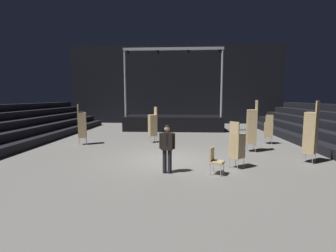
# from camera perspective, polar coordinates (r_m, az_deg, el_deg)

# --- Properties ---
(ground_plane) EXTENTS (22.00, 30.00, 0.10)m
(ground_plane) POSITION_cam_1_polar(r_m,az_deg,el_deg) (10.76, -0.55, -7.99)
(ground_plane) COLOR slate
(arena_end_wall) EXTENTS (22.00, 0.30, 8.00)m
(arena_end_wall) POSITION_cam_1_polar(r_m,az_deg,el_deg) (25.43, 1.72, 9.70)
(arena_end_wall) COLOR black
(arena_end_wall) RESTS_ON ground_plane
(stage_riser) EXTENTS (7.95, 3.10, 6.45)m
(stage_riser) POSITION_cam_1_polar(r_m,az_deg,el_deg) (20.21, 1.28, 1.03)
(stage_riser) COLOR black
(stage_riser) RESTS_ON ground_plane
(man_with_tie) EXTENTS (0.57, 0.26, 1.73)m
(man_with_tie) POSITION_cam_1_polar(r_m,az_deg,el_deg) (8.55, -0.21, -4.78)
(man_with_tie) COLOR black
(man_with_tie) RESTS_ON ground_plane
(chair_stack_front_left) EXTENTS (0.56, 0.56, 2.31)m
(chair_stack_front_left) POSITION_cam_1_polar(r_m,az_deg,el_deg) (14.60, -19.63, 0.32)
(chair_stack_front_left) COLOR #B2B5BA
(chair_stack_front_left) RESTS_ON ground_plane
(chair_stack_front_right) EXTENTS (0.62, 0.62, 2.56)m
(chair_stack_front_right) POSITION_cam_1_polar(r_m,az_deg,el_deg) (11.47, 30.63, -1.25)
(chair_stack_front_right) COLOR #B2B5BA
(chair_stack_front_right) RESTS_ON ground_plane
(chair_stack_mid_left) EXTENTS (0.62, 0.62, 1.79)m
(chair_stack_mid_left) POSITION_cam_1_polar(r_m,az_deg,el_deg) (9.55, 15.96, -4.30)
(chair_stack_mid_left) COLOR #B2B5BA
(chair_stack_mid_left) RESTS_ON ground_plane
(chair_stack_mid_right) EXTENTS (0.48, 0.48, 2.56)m
(chair_stack_mid_right) POSITION_cam_1_polar(r_m,az_deg,el_deg) (12.63, 19.15, -0.03)
(chair_stack_mid_right) COLOR #B2B5BA
(chair_stack_mid_right) RESTS_ON ground_plane
(chair_stack_mid_centre) EXTENTS (0.52, 0.52, 1.71)m
(chair_stack_mid_centre) POSITION_cam_1_polar(r_m,az_deg,el_deg) (15.17, 22.63, -0.70)
(chair_stack_mid_centre) COLOR #B2B5BA
(chair_stack_mid_centre) RESTS_ON ground_plane
(chair_stack_rear_left) EXTENTS (0.59, 0.59, 2.14)m
(chair_stack_rear_left) POSITION_cam_1_polar(r_m,az_deg,el_deg) (14.44, -3.62, 0.29)
(chair_stack_rear_left) COLOR #B2B5BA
(chair_stack_rear_left) RESTS_ON ground_plane
(loose_chair_near_man) EXTENTS (0.58, 0.58, 0.95)m
(loose_chair_near_man) POSITION_cam_1_polar(r_m,az_deg,el_deg) (8.68, 11.07, -7.74)
(loose_chair_near_man) COLOR #B2B5BA
(loose_chair_near_man) RESTS_ON ground_plane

